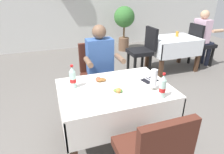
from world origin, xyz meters
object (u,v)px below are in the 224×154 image
at_px(seated_diner_far, 101,65).
at_px(background_dining_table, 173,46).
at_px(plate_near_camera, 118,92).
at_px(potted_plant_corner, 124,21).
at_px(background_chair_right, 200,42).
at_px(background_chair_left, 144,48).
at_px(main_dining_table, 115,100).
at_px(cola_bottle_primary, 163,87).
at_px(background_table_tumbler, 177,34).
at_px(plate_far_diner, 102,81).
at_px(beer_glass_left, 154,79).
at_px(background_patron, 203,35).
at_px(napkin_cutlery_set, 150,80).
at_px(cola_bottle_secondary, 73,78).
at_px(chair_far_diner_seat, 96,73).

bearing_deg(seated_diner_far, background_dining_table, 27.82).
bearing_deg(plate_near_camera, potted_plant_corner, 66.84).
bearing_deg(background_chair_right, background_chair_left, 180.00).
bearing_deg(main_dining_table, cola_bottle_primary, -43.65).
xyz_separation_m(background_chair_right, potted_plant_corner, (-1.17, 1.70, 0.28)).
xyz_separation_m(plate_near_camera, background_table_tumbler, (2.09, 1.92, 0.04)).
relative_size(background_chair_right, background_table_tumbler, 8.82).
bearing_deg(cola_bottle_primary, plate_far_diner, 131.37).
height_order(plate_near_camera, beer_glass_left, beer_glass_left).
xyz_separation_m(seated_diner_far, cola_bottle_primary, (0.31, -1.05, 0.12)).
bearing_deg(cola_bottle_primary, background_patron, 41.08).
distance_m(main_dining_table, seated_diner_far, 0.73).
relative_size(napkin_cutlery_set, background_chair_left, 0.20).
relative_size(background_dining_table, background_chair_right, 1.04).
distance_m(cola_bottle_secondary, background_dining_table, 2.87).
bearing_deg(plate_far_diner, napkin_cutlery_set, -14.99).
bearing_deg(background_chair_right, napkin_cutlery_set, -143.03).
xyz_separation_m(seated_diner_far, plate_far_diner, (-0.14, -0.53, 0.03)).
height_order(plate_far_diner, background_dining_table, plate_far_diner).
height_order(background_chair_left, background_patron, background_patron).
xyz_separation_m(cola_bottle_primary, cola_bottle_secondary, (-0.78, 0.49, -0.00)).
xyz_separation_m(seated_diner_far, cola_bottle_secondary, (-0.47, -0.56, 0.12)).
bearing_deg(background_table_tumbler, main_dining_table, -139.30).
relative_size(plate_near_camera, plate_far_diner, 0.97).
xyz_separation_m(background_chair_left, background_chair_right, (1.43, 0.00, 0.00)).
distance_m(chair_far_diner_seat, beer_glass_left, 1.10).
height_order(plate_far_diner, cola_bottle_primary, cola_bottle_primary).
xyz_separation_m(napkin_cutlery_set, potted_plant_corner, (1.07, 3.38, 0.11)).
bearing_deg(beer_glass_left, cola_bottle_primary, -89.16).
bearing_deg(beer_glass_left, cola_bottle_secondary, 157.30).
height_order(plate_near_camera, potted_plant_corner, potted_plant_corner).
distance_m(main_dining_table, plate_far_diner, 0.27).
xyz_separation_m(plate_far_diner, beer_glass_left, (0.45, -0.35, 0.10)).
relative_size(seated_diner_far, background_table_tumbler, 11.45).
distance_m(plate_near_camera, cola_bottle_secondary, 0.51).
relative_size(cola_bottle_primary, background_dining_table, 0.26).
bearing_deg(background_dining_table, background_chair_left, -180.00).
xyz_separation_m(chair_far_diner_seat, cola_bottle_secondary, (-0.42, -0.67, 0.28)).
bearing_deg(potted_plant_corner, background_chair_left, -98.55).
relative_size(cola_bottle_primary, background_chair_right, 0.27).
distance_m(background_chair_right, background_table_tumbler, 0.64).
xyz_separation_m(main_dining_table, plate_far_diner, (-0.10, 0.17, 0.18)).
xyz_separation_m(seated_diner_far, napkin_cutlery_set, (0.39, -0.68, 0.01)).
height_order(napkin_cutlery_set, background_chair_left, background_chair_left).
bearing_deg(plate_far_diner, plate_near_camera, -74.81).
distance_m(napkin_cutlery_set, background_chair_left, 1.88).
xyz_separation_m(cola_bottle_primary, potted_plant_corner, (1.14, 3.76, -0.00)).
bearing_deg(cola_bottle_primary, beer_glass_left, 90.84).
relative_size(plate_far_diner, background_table_tumbler, 2.21).
relative_size(beer_glass_left, background_chair_left, 0.24).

